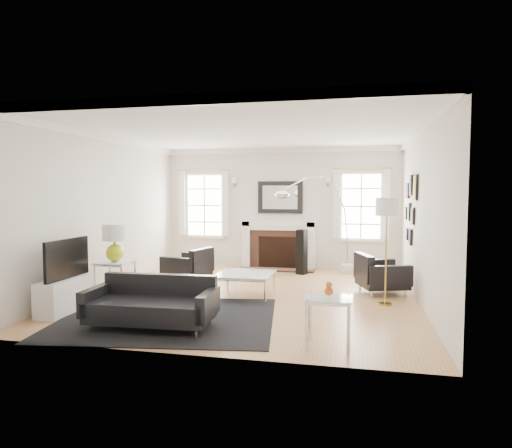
% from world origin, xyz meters
% --- Properties ---
extents(floor, '(6.00, 6.00, 0.00)m').
position_xyz_m(floor, '(0.00, 0.00, 0.00)').
color(floor, '#AB7B47').
rests_on(floor, ground).
extents(back_wall, '(5.50, 0.04, 2.80)m').
position_xyz_m(back_wall, '(0.00, 3.00, 1.40)').
color(back_wall, silver).
rests_on(back_wall, floor).
extents(front_wall, '(5.50, 0.04, 2.80)m').
position_xyz_m(front_wall, '(0.00, -3.00, 1.40)').
color(front_wall, silver).
rests_on(front_wall, floor).
extents(left_wall, '(0.04, 6.00, 2.80)m').
position_xyz_m(left_wall, '(-2.75, 0.00, 1.40)').
color(left_wall, silver).
rests_on(left_wall, floor).
extents(right_wall, '(0.04, 6.00, 2.80)m').
position_xyz_m(right_wall, '(2.75, 0.00, 1.40)').
color(right_wall, silver).
rests_on(right_wall, floor).
extents(ceiling, '(5.50, 6.00, 0.02)m').
position_xyz_m(ceiling, '(0.00, 0.00, 2.80)').
color(ceiling, white).
rests_on(ceiling, back_wall).
extents(crown_molding, '(5.50, 6.00, 0.12)m').
position_xyz_m(crown_molding, '(0.00, 0.00, 2.74)').
color(crown_molding, white).
rests_on(crown_molding, back_wall).
extents(fireplace, '(1.70, 0.69, 1.11)m').
position_xyz_m(fireplace, '(0.00, 2.79, 0.54)').
color(fireplace, white).
rests_on(fireplace, floor).
extents(mantel_mirror, '(1.05, 0.07, 0.75)m').
position_xyz_m(mantel_mirror, '(0.00, 2.95, 1.65)').
color(mantel_mirror, black).
rests_on(mantel_mirror, back_wall).
extents(window_left, '(1.24, 0.15, 1.62)m').
position_xyz_m(window_left, '(-1.85, 2.95, 1.46)').
color(window_left, white).
rests_on(window_left, back_wall).
extents(window_right, '(1.24, 0.15, 1.62)m').
position_xyz_m(window_right, '(1.85, 2.95, 1.46)').
color(window_right, white).
rests_on(window_right, back_wall).
extents(gallery_wall, '(0.04, 1.73, 1.29)m').
position_xyz_m(gallery_wall, '(2.72, 1.30, 1.53)').
color(gallery_wall, black).
rests_on(gallery_wall, right_wall).
extents(tv_unit, '(0.35, 1.00, 1.09)m').
position_xyz_m(tv_unit, '(-2.44, -1.70, 0.33)').
color(tv_unit, white).
rests_on(tv_unit, floor).
extents(area_rug, '(3.27, 2.86, 0.01)m').
position_xyz_m(area_rug, '(-0.83, -1.72, 0.01)').
color(area_rug, black).
rests_on(area_rug, floor).
extents(sofa, '(1.69, 0.83, 0.54)m').
position_xyz_m(sofa, '(-0.86, -2.13, 0.30)').
color(sofa, black).
rests_on(sofa, floor).
extents(armchair_left, '(0.91, 0.98, 0.56)m').
position_xyz_m(armchair_left, '(-1.44, 0.80, 0.31)').
color(armchair_left, black).
rests_on(armchair_left, floor).
extents(armchair_right, '(0.98, 1.04, 0.58)m').
position_xyz_m(armchair_right, '(2.14, 0.57, 0.32)').
color(armchair_right, black).
rests_on(armchair_right, floor).
extents(coffee_table, '(0.92, 0.92, 0.41)m').
position_xyz_m(coffee_table, '(-0.07, -0.22, 0.38)').
color(coffee_table, silver).
rests_on(coffee_table, floor).
extents(side_table_left, '(0.56, 0.56, 0.61)m').
position_xyz_m(side_table_left, '(-2.20, -0.70, 0.50)').
color(side_table_left, silver).
rests_on(side_table_left, floor).
extents(nesting_table, '(0.53, 0.44, 0.58)m').
position_xyz_m(nesting_table, '(1.44, -2.44, 0.46)').
color(nesting_table, silver).
rests_on(nesting_table, floor).
extents(gourd_lamp, '(0.39, 0.39, 0.63)m').
position_xyz_m(gourd_lamp, '(-2.20, -0.70, 0.97)').
color(gourd_lamp, '#B4BD17').
rests_on(gourd_lamp, side_table_left).
extents(orange_vase, '(0.10, 0.10, 0.16)m').
position_xyz_m(orange_vase, '(1.44, -2.44, 0.67)').
color(orange_vase, '#C84C19').
rests_on(orange_vase, nesting_table).
extents(arc_floor_lamp, '(1.54, 1.43, 2.18)m').
position_xyz_m(arc_floor_lamp, '(0.92, 2.00, 1.18)').
color(arc_floor_lamp, silver).
rests_on(arc_floor_lamp, floor).
extents(stick_floor_lamp, '(0.34, 0.34, 1.68)m').
position_xyz_m(stick_floor_lamp, '(2.20, -0.27, 1.46)').
color(stick_floor_lamp, '#AB8C3B').
rests_on(stick_floor_lamp, floor).
extents(speaker_tower, '(0.25, 0.25, 0.96)m').
position_xyz_m(speaker_tower, '(0.61, 2.17, 0.48)').
color(speaker_tower, black).
rests_on(speaker_tower, floor).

